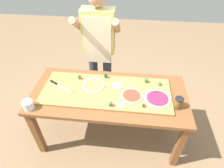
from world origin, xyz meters
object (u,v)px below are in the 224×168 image
object	(u,v)px
pizza_slice_far_right	(117,86)
cheese_crumble_c	(165,83)
sauce_jar	(178,103)
broccoli_floret_back_right	(79,77)
chefs_knife	(57,84)
prep_table	(109,99)
cheese_crumble_e	(132,86)
flour_cup	(28,105)
broccoli_floret_back_left	(159,84)
pizza_whole_pesto_green	(93,85)
cheese_crumble_a	(79,87)
broccoli_floret_center_left	(105,75)
broccoli_floret_front_mid	(143,105)
cheese_crumble_b	(72,92)
broccoli_floret_center_right	(110,104)
pizza_whole_tomato_red	(132,96)
cook_center	(99,44)
pizza_slice_near_right	(121,105)
pizza_whole_beet_magenta	(157,98)
cheese_crumble_d	(69,94)
broccoli_floret_back_mid	(146,80)

from	to	relation	value
pizza_slice_far_right	cheese_crumble_c	world-z (taller)	cheese_crumble_c
sauce_jar	broccoli_floret_back_right	bearing A→B (deg)	164.25
chefs_knife	cheese_crumble_c	distance (m)	1.24
prep_table	cheese_crumble_e	xyz separation A→B (m)	(0.24, 0.11, 0.13)
chefs_knife	flour_cup	world-z (taller)	flour_cup
broccoli_floret_back_left	cheese_crumble_e	world-z (taller)	broccoli_floret_back_left
pizza_whole_pesto_green	pizza_slice_far_right	bearing A→B (deg)	4.02
broccoli_floret_back_right	cheese_crumble_a	xyz separation A→B (m)	(0.03, -0.15, -0.03)
broccoli_floret_center_left	broccoli_floret_back_left	xyz separation A→B (m)	(0.63, -0.07, -0.01)
broccoli_floret_front_mid	cheese_crumble_b	distance (m)	0.78
broccoli_floret_center_left	cheese_crumble_c	distance (m)	0.70
pizza_slice_far_right	broccoli_floret_center_right	xyz separation A→B (m)	(-0.04, -0.31, 0.03)
cheese_crumble_a	broccoli_floret_back_left	bearing A→B (deg)	8.50
pizza_whole_tomato_red	cook_center	size ratio (longest dim) A/B	0.14
pizza_slice_near_right	flour_cup	bearing A→B (deg)	-172.84
cheese_crumble_e	cheese_crumble_c	bearing A→B (deg)	12.34
chefs_knife	pizza_slice_far_right	bearing A→B (deg)	4.23
broccoli_floret_center_right	cheese_crumble_a	world-z (taller)	broccoli_floret_center_right
flour_cup	sauce_jar	size ratio (longest dim) A/B	0.88
pizza_slice_near_right	broccoli_floret_back_right	xyz separation A→B (m)	(-0.52, 0.37, 0.03)
broccoli_floret_back_right	sauce_jar	xyz separation A→B (m)	(1.09, -0.31, 0.00)
broccoli_floret_front_mid	cheese_crumble_a	bearing A→B (deg)	163.03
cheese_crumble_c	broccoli_floret_back_right	bearing A→B (deg)	-179.09
cheese_crumble_b	pizza_whole_tomato_red	bearing A→B (deg)	1.60
pizza_whole_beet_magenta	pizza_slice_far_right	bearing A→B (deg)	160.10
pizza_whole_tomato_red	broccoli_floret_front_mid	bearing A→B (deg)	-50.12
pizza_whole_pesto_green	pizza_whole_tomato_red	world-z (taller)	same
cheese_crumble_d	pizza_whole_tomato_red	bearing A→B (deg)	4.38
flour_cup	broccoli_floret_front_mid	bearing A→B (deg)	6.04
pizza_whole_beet_magenta	pizza_slice_near_right	bearing A→B (deg)	-159.76
pizza_whole_beet_magenta	cheese_crumble_c	size ratio (longest dim) A/B	13.35
pizza_whole_tomato_red	chefs_knife	bearing A→B (deg)	173.71
cook_center	pizza_whole_tomato_red	bearing A→B (deg)	-56.68
pizza_whole_tomato_red	flour_cup	world-z (taller)	flour_cup
broccoli_floret_center_right	pizza_slice_near_right	bearing A→B (deg)	8.32
pizza_whole_pesto_green	broccoli_floret_back_left	world-z (taller)	broccoli_floret_back_left
pizza_whole_tomato_red	cheese_crumble_c	world-z (taller)	cheese_crumble_c
pizza_slice_far_right	flour_cup	xyz separation A→B (m)	(-0.86, -0.41, 0.01)
pizza_whole_beet_magenta	cheese_crumble_e	xyz separation A→B (m)	(-0.28, 0.17, 0.00)
sauce_jar	cook_center	bearing A→B (deg)	139.92
pizza_slice_far_right	pizza_slice_near_right	world-z (taller)	same
broccoli_floret_center_right	cheese_crumble_e	xyz separation A→B (m)	(0.20, 0.32, -0.03)
broccoli_floret_front_mid	broccoli_floret_back_right	xyz separation A→B (m)	(-0.74, 0.37, 0.01)
flour_cup	cheese_crumble_d	bearing A→B (deg)	30.89
prep_table	cheese_crumble_d	size ratio (longest dim) A/B	130.50
broccoli_floret_back_mid	cheese_crumble_b	size ratio (longest dim) A/B	4.74
broccoli_floret_back_mid	pizza_whole_pesto_green	bearing A→B (deg)	-168.89
prep_table	broccoli_floret_center_right	distance (m)	0.26
pizza_whole_tomato_red	broccoli_floret_center_right	world-z (taller)	broccoli_floret_center_right
cook_center	pizza_whole_beet_magenta	bearing A→B (deg)	-44.14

